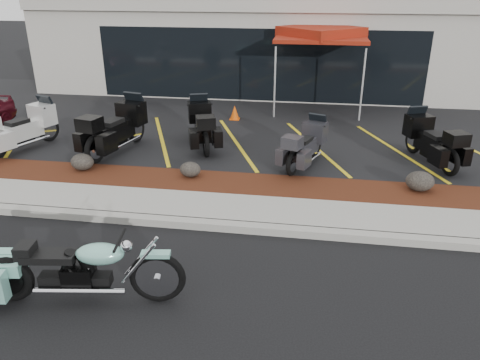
% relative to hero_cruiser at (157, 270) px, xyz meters
% --- Properties ---
extents(ground, '(90.00, 90.00, 0.00)m').
position_rel_hero_cruiser_xyz_m(ground, '(0.02, 1.40, -0.55)').
color(ground, black).
rests_on(ground, ground).
extents(curb, '(24.00, 0.25, 0.15)m').
position_rel_hero_cruiser_xyz_m(curb, '(0.02, 2.30, -0.47)').
color(curb, gray).
rests_on(curb, ground).
extents(sidewalk, '(24.00, 1.20, 0.15)m').
position_rel_hero_cruiser_xyz_m(sidewalk, '(0.02, 3.00, -0.47)').
color(sidewalk, gray).
rests_on(sidewalk, ground).
extents(mulch_bed, '(24.00, 1.20, 0.16)m').
position_rel_hero_cruiser_xyz_m(mulch_bed, '(0.02, 4.20, -0.47)').
color(mulch_bed, '#33100B').
rests_on(mulch_bed, ground).
extents(upper_lot, '(26.00, 9.60, 0.15)m').
position_rel_hero_cruiser_xyz_m(upper_lot, '(0.02, 9.60, -0.47)').
color(upper_lot, black).
rests_on(upper_lot, ground).
extents(dealership_building, '(18.00, 8.16, 4.00)m').
position_rel_hero_cruiser_xyz_m(dealership_building, '(0.02, 15.86, 1.46)').
color(dealership_building, '#A39E94').
rests_on(dealership_building, ground).
extents(boulder_left, '(0.56, 0.47, 0.40)m').
position_rel_hero_cruiser_xyz_m(boulder_left, '(-3.33, 4.39, -0.19)').
color(boulder_left, black).
rests_on(boulder_left, mulch_bed).
extents(boulder_mid, '(0.49, 0.41, 0.35)m').
position_rel_hero_cruiser_xyz_m(boulder_mid, '(-0.65, 4.38, -0.21)').
color(boulder_mid, black).
rests_on(boulder_mid, mulch_bed).
extents(boulder_right, '(0.61, 0.51, 0.43)m').
position_rel_hero_cruiser_xyz_m(boulder_right, '(4.50, 4.39, -0.17)').
color(boulder_right, black).
rests_on(boulder_right, mulch_bed).
extents(hero_cruiser, '(3.19, 1.22, 1.09)m').
position_rel_hero_cruiser_xyz_m(hero_cruiser, '(0.00, 0.00, 0.00)').
color(hero_cruiser, '#79BDAC').
rests_on(hero_cruiser, ground).
extents(touring_white, '(1.62, 2.44, 1.32)m').
position_rel_hero_cruiser_xyz_m(touring_white, '(-5.27, 6.32, 0.26)').
color(touring_white, beige).
rests_on(touring_white, upper_lot).
extents(touring_black_front, '(1.49, 2.62, 1.44)m').
position_rel_hero_cruiser_xyz_m(touring_black_front, '(-2.79, 6.62, 0.32)').
color(touring_black_front, black).
rests_on(touring_black_front, upper_lot).
extents(touring_black_mid, '(1.55, 2.40, 1.31)m').
position_rel_hero_cruiser_xyz_m(touring_black_mid, '(-1.11, 7.30, 0.26)').
color(touring_black_mid, black).
rests_on(touring_black_mid, upper_lot).
extents(touring_grey, '(1.43, 2.13, 1.16)m').
position_rel_hero_cruiser_xyz_m(touring_grey, '(2.23, 6.18, 0.18)').
color(touring_grey, '#29292D').
rests_on(touring_grey, upper_lot).
extents(touring_black_rear, '(1.57, 2.36, 1.28)m').
position_rel_hero_cruiser_xyz_m(touring_black_rear, '(4.78, 6.89, 0.24)').
color(touring_black_rear, black).
rests_on(touring_black_rear, upper_lot).
extents(traffic_cone, '(0.40, 0.40, 0.47)m').
position_rel_hero_cruiser_xyz_m(traffic_cone, '(-0.43, 9.37, -0.16)').
color(traffic_cone, '#D64A07').
rests_on(traffic_cone, upper_lot).
extents(popup_canopy, '(3.67, 3.67, 2.80)m').
position_rel_hero_cruiser_xyz_m(popup_canopy, '(2.23, 11.26, 2.14)').
color(popup_canopy, silver).
rests_on(popup_canopy, upper_lot).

